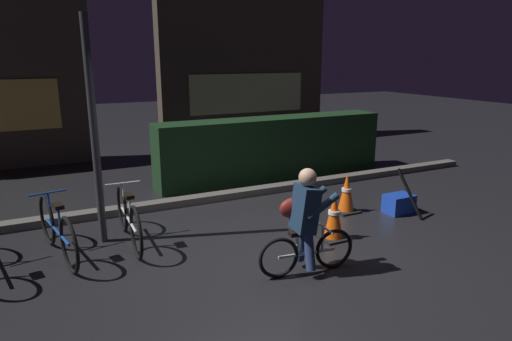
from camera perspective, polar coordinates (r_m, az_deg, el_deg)
name	(u,v)px	position (r m, az deg, el deg)	size (l,w,h in m)	color
ground_plane	(263,250)	(5.85, 0.85, -10.12)	(40.00, 40.00, 0.00)	black
sidewalk_curb	(205,198)	(7.72, -6.59, -3.55)	(12.00, 0.24, 0.12)	#56544F
hedge_row	(272,148)	(9.09, 2.11, 2.91)	(4.80, 0.70, 1.24)	black
storefront_right	(244,61)	(13.13, -1.55, 13.78)	(5.00, 0.54, 4.59)	#42382D
street_post	(94,134)	(6.05, -19.99, 4.44)	(0.10, 0.10, 2.94)	#2D2D33
parked_bike_left_mid	(57,230)	(6.03, -24.07, -7.02)	(0.47, 1.67, 0.78)	black
parked_bike_center_left	(129,218)	(6.15, -15.98, -5.90)	(0.46, 1.68, 0.77)	black
traffic_cone_near	(334,216)	(6.16, 9.94, -5.79)	(0.36, 0.36, 0.67)	black
traffic_cone_far	(347,193)	(7.25, 11.51, -2.84)	(0.36, 0.36, 0.65)	black
blue_crate	(399,204)	(7.46, 17.80, -4.08)	(0.44, 0.32, 0.30)	#193DB7
cyclist	(305,221)	(5.08, 6.26, -6.43)	(1.19, 0.56, 1.25)	black
closed_umbrella	(410,194)	(7.20, 19.09, -2.88)	(0.05, 0.05, 0.85)	black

